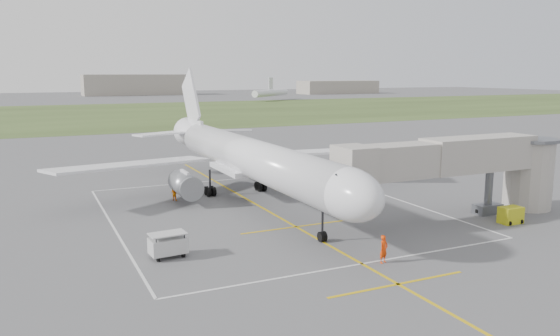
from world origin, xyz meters
name	(u,v)px	position (x,y,z in m)	size (l,w,h in m)	color
ground	(252,202)	(0.00, 0.00, 0.00)	(700.00, 700.00, 0.00)	#525254
grass_strip	(96,114)	(0.00, 130.00, 0.01)	(700.00, 120.00, 0.02)	#36481F
apron_markings	(275,215)	(0.00, -5.82, 0.01)	(28.20, 60.00, 0.01)	gold
airliner	(248,158)	(0.00, 0.75, 4.39)	(38.93, 46.75, 13.52)	silver
jet_bridge	(471,165)	(15.72, -13.50, 4.74)	(23.40, 5.00, 7.20)	gray
gpu_unit	(511,215)	(17.30, -16.80, 0.71)	(1.94, 1.39, 1.44)	#B6B817
baggage_cart	(168,245)	(-11.61, -13.08, 0.90)	(2.63, 1.71, 1.75)	#BBBBBB
ramp_worker_nose	(384,249)	(1.46, -20.42, 0.97)	(0.71, 0.47, 1.95)	#ED3A07
ramp_worker_wing	(174,193)	(-6.88, 3.87, 0.78)	(0.76, 0.59, 1.57)	orange
distant_hangars	(32,88)	(-16.15, 265.19, 5.17)	(345.00, 49.00, 12.00)	gray
distant_aircraft	(77,97)	(-1.67, 174.80, 3.59)	(201.37, 52.44, 8.85)	silver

